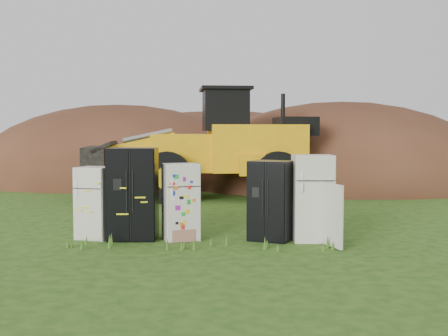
% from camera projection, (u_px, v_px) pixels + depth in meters
% --- Properties ---
extents(ground, '(120.00, 120.00, 0.00)m').
position_uv_depth(ground, '(209.00, 239.00, 12.24)').
color(ground, '#204713').
rests_on(ground, ground).
extents(fridge_leftmost, '(0.82, 0.80, 1.58)m').
position_uv_depth(fridge_leftmost, '(95.00, 203.00, 12.33)').
color(fridge_leftmost, silver).
rests_on(fridge_leftmost, ground).
extents(fridge_black_side, '(1.08, 0.88, 1.99)m').
position_uv_depth(fridge_black_side, '(133.00, 194.00, 12.24)').
color(fridge_black_side, black).
rests_on(fridge_black_side, ground).
extents(fridge_sticker, '(0.91, 0.87, 1.65)m').
position_uv_depth(fridge_sticker, '(181.00, 202.00, 12.19)').
color(fridge_sticker, silver).
rests_on(fridge_sticker, ground).
extents(fridge_black_right, '(1.06, 0.98, 1.72)m').
position_uv_depth(fridge_black_right, '(271.00, 200.00, 12.13)').
color(fridge_black_right, black).
rests_on(fridge_black_right, ground).
extents(fridge_open_door, '(0.87, 0.81, 1.85)m').
position_uv_depth(fridge_open_door, '(313.00, 198.00, 12.07)').
color(fridge_open_door, silver).
rests_on(fridge_open_door, ground).
extents(wheel_loader, '(8.40, 4.35, 3.88)m').
position_uv_depth(wheel_loader, '(198.00, 143.00, 19.65)').
color(wheel_loader, '#E8A90F').
rests_on(wheel_loader, ground).
extents(dirt_mound_right, '(13.68, 10.03, 7.23)m').
position_uv_depth(dirt_mound_right, '(340.00, 186.00, 24.23)').
color(dirt_mound_right, '#412214').
rests_on(dirt_mound_right, ground).
extents(dirt_mound_left, '(13.77, 10.32, 7.17)m').
position_uv_depth(dirt_mound_left, '(119.00, 182.00, 26.22)').
color(dirt_mound_left, '#412214').
rests_on(dirt_mound_left, ground).
extents(dirt_mound_back, '(19.61, 13.07, 6.84)m').
position_uv_depth(dirt_mound_back, '(220.00, 175.00, 29.92)').
color(dirt_mound_back, '#412214').
rests_on(dirt_mound_back, ground).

